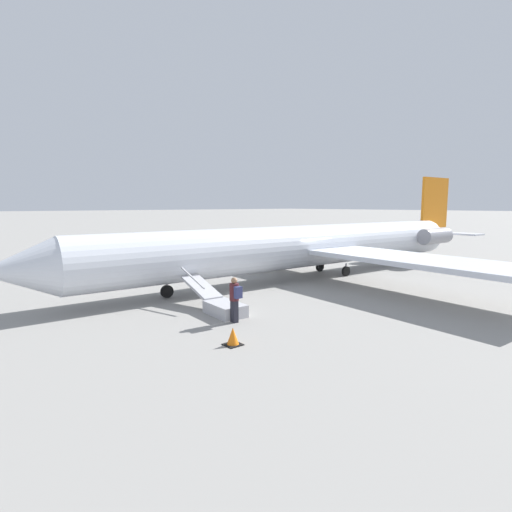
# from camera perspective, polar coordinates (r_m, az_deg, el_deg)

# --- Properties ---
(ground_plane) EXTENTS (600.00, 600.00, 0.00)m
(ground_plane) POSITION_cam_1_polar(r_m,az_deg,el_deg) (24.54, 6.54, -3.16)
(ground_plane) COLOR gray
(airplane_main) EXTENTS (33.11, 25.40, 6.61)m
(airplane_main) POSITION_cam_1_polar(r_m,az_deg,el_deg) (24.92, 8.23, 1.55)
(airplane_main) COLOR silver
(airplane_main) RESTS_ON ground
(boarding_stairs) EXTENTS (1.28, 4.08, 1.66)m
(boarding_stairs) POSITION_cam_1_polar(r_m,az_deg,el_deg) (16.70, -5.19, -6.85)
(boarding_stairs) COLOR #B2B2B7
(boarding_stairs) RESTS_ON ground
(passenger) EXTENTS (0.36, 0.55, 1.74)m
(passenger) POSITION_cam_1_polar(r_m,az_deg,el_deg) (15.17, -3.05, -5.82)
(passenger) COLOR #23232D
(passenger) RESTS_ON ground
(traffic_cone_near_stairs) EXTENTS (0.53, 0.53, 0.58)m
(traffic_cone_near_stairs) POSITION_cam_1_polar(r_m,az_deg,el_deg) (13.00, -3.32, -11.46)
(traffic_cone_near_stairs) COLOR black
(traffic_cone_near_stairs) RESTS_ON ground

